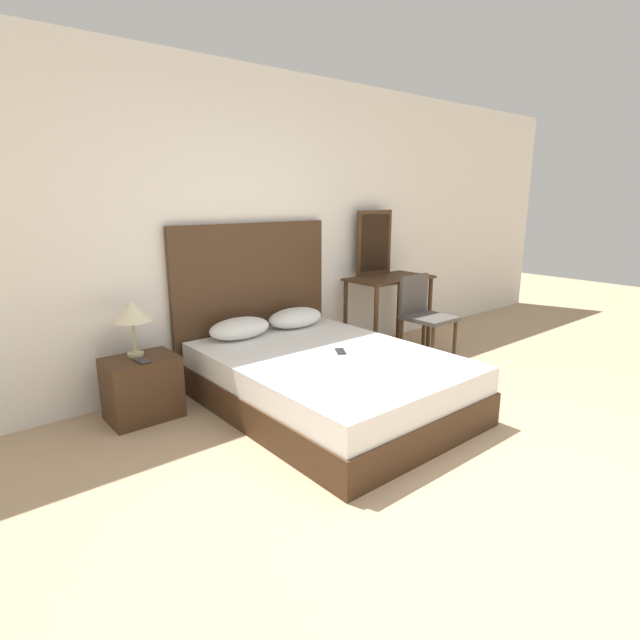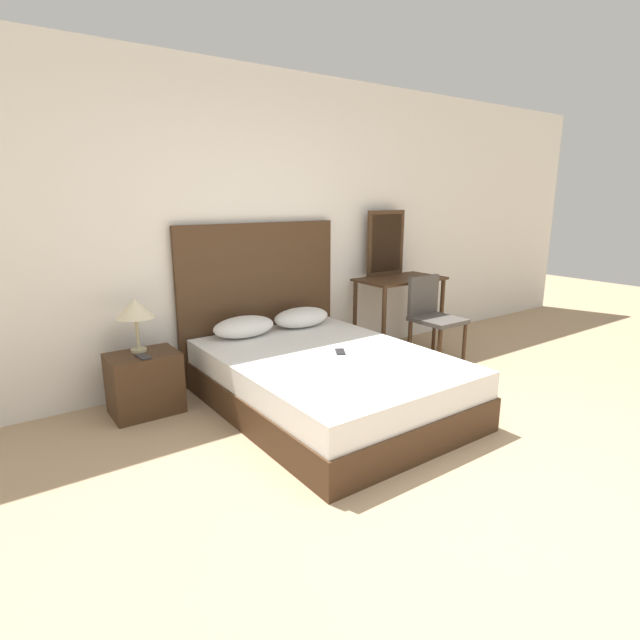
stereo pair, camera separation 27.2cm
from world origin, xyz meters
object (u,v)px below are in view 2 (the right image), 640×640
Objects in this scene: phone_on_nightstand at (143,357)px; vanity_desk at (400,292)px; nightstand at (145,383)px; chair at (432,314)px; bed at (328,382)px; table_lamp at (135,309)px; phone_on_bed at (340,352)px.

phone_on_nightstand is 2.69m from vanity_desk.
vanity_desk is (2.67, -0.00, 0.41)m from nightstand.
chair reaches higher than nightstand.
bed is 2.37× the size of chair.
nightstand is 2.70m from vanity_desk.
nightstand is 0.58× the size of chair.
phone_on_nightstand is at bearing -95.93° from table_lamp.
vanity_desk is (1.38, 0.77, 0.20)m from phone_on_bed.
bed is 0.25m from phone_on_bed.
chair is at bearing 10.12° from bed.
chair is (2.63, -0.57, -0.29)m from table_lamp.
vanity_desk is 1.05× the size of chair.
phone_on_nightstand is 0.18× the size of chair.
chair reaches higher than phone_on_bed.
chair reaches higher than vanity_desk.
bed is 1.40m from nightstand.
phone_on_nightstand is at bearing -178.09° from vanity_desk.
phone_on_bed is (0.11, -0.02, 0.23)m from bed.
vanity_desk is (2.67, -0.08, -0.15)m from table_lamp.
phone_on_bed is 1.04× the size of phone_on_nightstand.
phone_on_bed is at bearing -27.42° from phone_on_nightstand.
chair is at bearing 11.62° from phone_on_bed.
phone_on_nightstand reaches higher than bed.
table_lamp is 2.70m from chair.
chair is (2.64, -0.40, 0.03)m from phone_on_nightstand.
nightstand is (-1.18, 0.75, 0.02)m from bed.
nightstand is 1.23× the size of table_lamp.
vanity_desk reaches higher than bed.
phone_on_nightstand is 0.17× the size of vanity_desk.
nightstand is 0.57m from table_lamp.
table_lamp reaches higher than phone_on_nightstand.
bed is at bearing -153.22° from vanity_desk.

